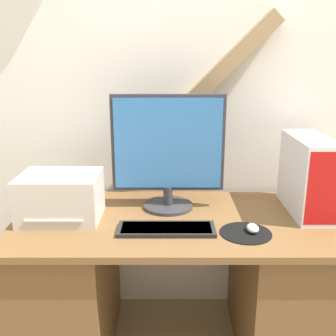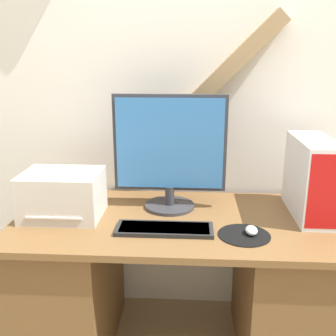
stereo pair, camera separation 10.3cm
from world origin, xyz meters
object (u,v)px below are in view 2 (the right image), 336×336
Objects in this scene: monitor at (170,150)px; mouse at (251,230)px; computer_tower at (312,178)px; printer at (63,195)px; keyboard at (164,229)px.

monitor is 7.36× the size of mouse.
computer_tower is 1.16m from printer.
keyboard is (-0.01, -0.28, -0.28)m from monitor.
monitor reaches higher than computer_tower.
printer is (-1.15, -0.09, -0.08)m from computer_tower.
keyboard is 5.54× the size of mouse.
mouse is (0.37, -0.01, 0.01)m from keyboard.
monitor is 0.54m from printer.
keyboard is 0.37m from mouse.
monitor reaches higher than keyboard.
mouse is 0.87m from printer.
keyboard is at bearing -161.44° from computer_tower.
keyboard is 0.73m from computer_tower.
mouse reaches higher than keyboard.
mouse is 0.19× the size of computer_tower.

